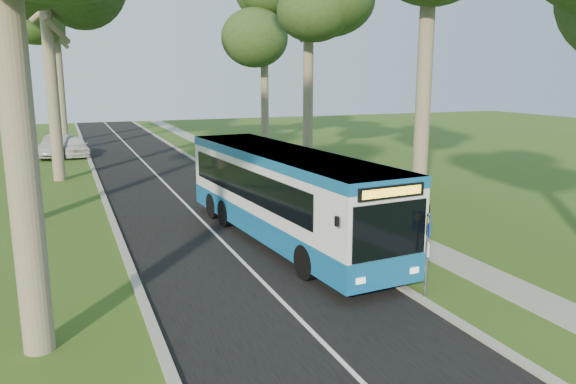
# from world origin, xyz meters

# --- Properties ---
(ground) EXTENTS (120.00, 120.00, 0.00)m
(ground) POSITION_xyz_m (0.00, 0.00, 0.00)
(ground) COLOR #39581B
(ground) RESTS_ON ground
(road) EXTENTS (7.00, 100.00, 0.02)m
(road) POSITION_xyz_m (-3.50, 10.00, 0.01)
(road) COLOR black
(road) RESTS_ON ground
(kerb_east) EXTENTS (0.25, 100.00, 0.12)m
(kerb_east) POSITION_xyz_m (0.00, 10.00, 0.06)
(kerb_east) COLOR #9E9B93
(kerb_east) RESTS_ON ground
(kerb_west) EXTENTS (0.25, 100.00, 0.12)m
(kerb_west) POSITION_xyz_m (-7.00, 10.00, 0.06)
(kerb_west) COLOR #9E9B93
(kerb_west) RESTS_ON ground
(centre_line) EXTENTS (0.12, 100.00, 0.00)m
(centre_line) POSITION_xyz_m (-3.50, 10.00, 0.02)
(centre_line) COLOR white
(centre_line) RESTS_ON road
(footpath) EXTENTS (1.50, 100.00, 0.02)m
(footpath) POSITION_xyz_m (3.00, 10.00, 0.01)
(footpath) COLOR gray
(footpath) RESTS_ON ground
(bus) EXTENTS (3.72, 12.80, 3.35)m
(bus) POSITION_xyz_m (-1.36, 1.74, 1.73)
(bus) COLOR white
(bus) RESTS_ON ground
(bus_stop_sign) EXTENTS (0.16, 0.32, 2.38)m
(bus_stop_sign) POSITION_xyz_m (0.30, -4.66, 1.50)
(bus_stop_sign) COLOR gray
(bus_stop_sign) RESTS_ON ground
(bus_shelter) EXTENTS (1.65, 2.92, 2.46)m
(bus_shelter) POSITION_xyz_m (1.55, 5.76, 1.73)
(bus_shelter) COLOR black
(bus_shelter) RESTS_ON ground
(litter_bin) EXTENTS (0.55, 0.55, 0.95)m
(litter_bin) POSITION_xyz_m (1.14, 1.59, 0.48)
(litter_bin) COLOR black
(litter_bin) RESTS_ON ground
(car_white) EXTENTS (2.23, 4.67, 1.54)m
(car_white) POSITION_xyz_m (-7.88, 28.06, 0.77)
(car_white) COLOR white
(car_white) RESTS_ON ground
(car_silver) EXTENTS (3.04, 5.18, 1.61)m
(car_silver) POSITION_xyz_m (-9.08, 28.13, 0.81)
(car_silver) COLOR #9A9DA1
(car_silver) RESTS_ON ground
(tree_west_e) EXTENTS (5.20, 5.20, 15.92)m
(tree_west_e) POSITION_xyz_m (-8.50, 38.00, 11.79)
(tree_west_e) COLOR #7A6B56
(tree_west_e) RESTS_ON ground
(tree_east_d) EXTENTS (5.20, 5.20, 14.89)m
(tree_east_d) POSITION_xyz_m (8.00, 30.00, 11.03)
(tree_east_d) COLOR #7A6B56
(tree_east_d) RESTS_ON ground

